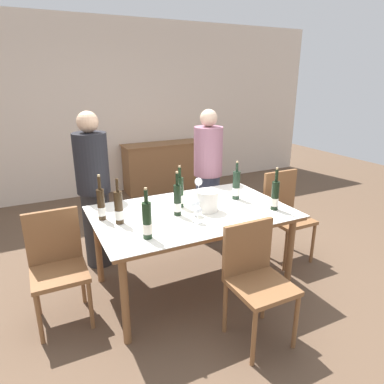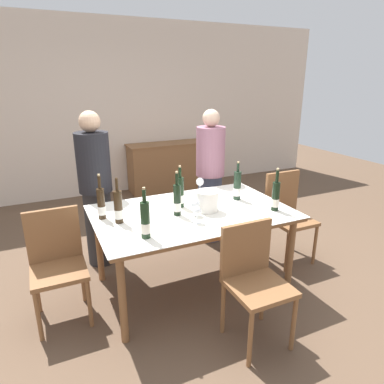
# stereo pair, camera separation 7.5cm
# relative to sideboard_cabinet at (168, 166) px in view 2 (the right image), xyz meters

# --- Properties ---
(ground_plane) EXTENTS (12.00, 12.00, 0.00)m
(ground_plane) POSITION_rel_sideboard_cabinet_xyz_m (-0.87, -2.91, -0.41)
(ground_plane) COLOR brown
(back_wall) EXTENTS (8.00, 0.10, 2.80)m
(back_wall) POSITION_rel_sideboard_cabinet_xyz_m (-0.87, 0.29, 0.99)
(back_wall) COLOR beige
(back_wall) RESTS_ON ground_plane
(sideboard_cabinet) EXTENTS (1.38, 0.46, 0.83)m
(sideboard_cabinet) POSITION_rel_sideboard_cabinet_xyz_m (0.00, 0.00, 0.00)
(sideboard_cabinet) COLOR brown
(sideboard_cabinet) RESTS_ON ground_plane
(dining_table) EXTENTS (1.73, 1.11, 0.77)m
(dining_table) POSITION_rel_sideboard_cabinet_xyz_m (-0.87, -2.91, 0.29)
(dining_table) COLOR brown
(dining_table) RESTS_ON ground_plane
(ice_bucket) EXTENTS (0.21, 0.21, 0.18)m
(ice_bucket) POSITION_rel_sideboard_cabinet_xyz_m (-0.74, -2.95, 0.45)
(ice_bucket) COLOR white
(ice_bucket) RESTS_ON dining_table
(wine_bottle_0) EXTENTS (0.07, 0.07, 0.39)m
(wine_bottle_0) POSITION_rel_sideboard_cabinet_xyz_m (-0.18, -3.20, 0.48)
(wine_bottle_0) COLOR black
(wine_bottle_0) RESTS_ON dining_table
(wine_bottle_1) EXTENTS (0.06, 0.06, 0.39)m
(wine_bottle_1) POSITION_rel_sideboard_cabinet_xyz_m (-1.63, -2.74, 0.48)
(wine_bottle_1) COLOR #332314
(wine_bottle_1) RESTS_ON dining_table
(wine_bottle_2) EXTENTS (0.07, 0.07, 0.38)m
(wine_bottle_2) POSITION_rel_sideboard_cabinet_xyz_m (-0.34, -2.80, 0.48)
(wine_bottle_2) COLOR #1E3323
(wine_bottle_2) RESTS_ON dining_table
(wine_bottle_3) EXTENTS (0.07, 0.07, 0.39)m
(wine_bottle_3) POSITION_rel_sideboard_cabinet_xyz_m (-1.02, -2.93, 0.48)
(wine_bottle_3) COLOR black
(wine_bottle_3) RESTS_ON dining_table
(wine_bottle_4) EXTENTS (0.07, 0.07, 0.39)m
(wine_bottle_4) POSITION_rel_sideboard_cabinet_xyz_m (-0.92, -2.76, 0.49)
(wine_bottle_4) COLOR black
(wine_bottle_4) RESTS_ON dining_table
(wine_bottle_5) EXTENTS (0.07, 0.07, 0.38)m
(wine_bottle_5) POSITION_rel_sideboard_cabinet_xyz_m (-1.52, -2.88, 0.48)
(wine_bottle_5) COLOR #332314
(wine_bottle_5) RESTS_ON dining_table
(wine_bottle_6) EXTENTS (0.07, 0.07, 0.39)m
(wine_bottle_6) POSITION_rel_sideboard_cabinet_xyz_m (-1.40, -3.24, 0.49)
(wine_bottle_6) COLOR black
(wine_bottle_6) RESTS_ON dining_table
(wine_glass_0) EXTENTS (0.08, 0.08, 0.15)m
(wine_glass_0) POSITION_rel_sideboard_cabinet_xyz_m (-0.57, -2.46, 0.46)
(wine_glass_0) COLOR white
(wine_glass_0) RESTS_ON dining_table
(wine_glass_1) EXTENTS (0.08, 0.08, 0.15)m
(wine_glass_1) POSITION_rel_sideboard_cabinet_xyz_m (-0.88, -3.00, 0.45)
(wine_glass_1) COLOR white
(wine_glass_1) RESTS_ON dining_table
(wine_glass_2) EXTENTS (0.07, 0.07, 0.14)m
(wine_glass_2) POSITION_rel_sideboard_cabinet_xyz_m (-0.94, -3.15, 0.45)
(wine_glass_2) COLOR white
(wine_glass_2) RESTS_ON dining_table
(chair_near_front) EXTENTS (0.42, 0.42, 0.90)m
(chair_near_front) POSITION_rel_sideboard_cabinet_xyz_m (-0.74, -3.69, 0.12)
(chair_near_front) COLOR brown
(chair_near_front) RESTS_ON ground_plane
(chair_left_end) EXTENTS (0.42, 0.42, 0.91)m
(chair_left_end) POSITION_rel_sideboard_cabinet_xyz_m (-2.03, -2.82, 0.11)
(chair_left_end) COLOR brown
(chair_left_end) RESTS_ON ground_plane
(chair_right_end) EXTENTS (0.42, 0.42, 0.95)m
(chair_right_end) POSITION_rel_sideboard_cabinet_xyz_m (0.29, -2.82, 0.13)
(chair_right_end) COLOR brown
(chair_right_end) RESTS_ON ground_plane
(person_host) EXTENTS (0.33, 0.33, 1.61)m
(person_host) POSITION_rel_sideboard_cabinet_xyz_m (-1.56, -2.08, 0.39)
(person_host) COLOR #262628
(person_host) RESTS_ON ground_plane
(person_guest_left) EXTENTS (0.33, 0.33, 1.57)m
(person_guest_left) POSITION_rel_sideboard_cabinet_xyz_m (-0.25, -2.08, 0.37)
(person_guest_left) COLOR #383F56
(person_guest_left) RESTS_ON ground_plane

